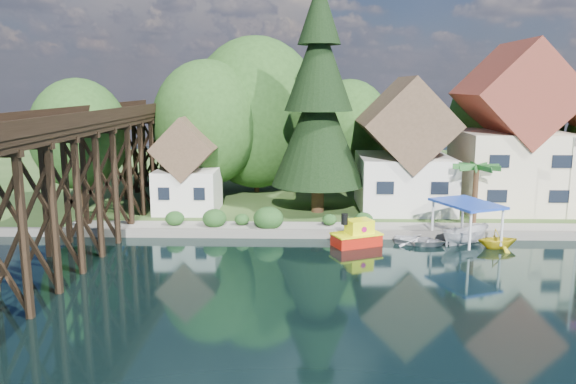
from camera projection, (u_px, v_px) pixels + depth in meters
The scene contains 16 objects.
ground at pixel (328, 275), 32.36m from camera, with size 140.00×140.00×0.00m, color black.
bank at pixel (316, 177), 65.70m from camera, with size 140.00×52.00×0.50m, color #2C4A1D.
seawall at pixel (379, 234), 40.06m from camera, with size 60.00×0.40×0.62m, color slate.
promenade at pixel (404, 227), 41.24m from camera, with size 50.00×2.60×0.06m, color gray.
trestle_bridge at pixel (82, 169), 36.86m from camera, with size 4.12×44.18×9.30m.
house_left at pixel (404, 154), 46.93m from camera, with size 7.64×8.64×11.02m.
house_center at pixel (512, 138), 46.94m from camera, with size 8.65×9.18×13.89m.
shed at pixel (187, 171), 46.18m from camera, with size 5.09×5.40×7.85m.
bg_trees at pixel (330, 124), 51.84m from camera, with size 49.90×13.30×10.57m.
shrubs at pixel (260, 217), 41.34m from camera, with size 15.76×2.47×1.70m.
conifer at pixel (319, 102), 44.75m from camera, with size 7.54×7.54×18.58m.
palm_tree at pixel (477, 169), 41.76m from camera, with size 3.90×3.90×4.78m.
tugboat at pixel (357, 235), 38.29m from camera, with size 3.71×2.96×2.37m.
boat_white_a at pixel (420, 239), 38.63m from camera, with size 2.51×3.51×0.73m, color silver.
boat_canopy at pixel (466, 226), 38.45m from camera, with size 4.70×5.46×2.96m.
boat_yellow at pixel (498, 238), 37.59m from camera, with size 2.39×2.76×1.46m, color gold.
Camera 1 is at (-1.48, -30.94, 10.79)m, focal length 35.00 mm.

